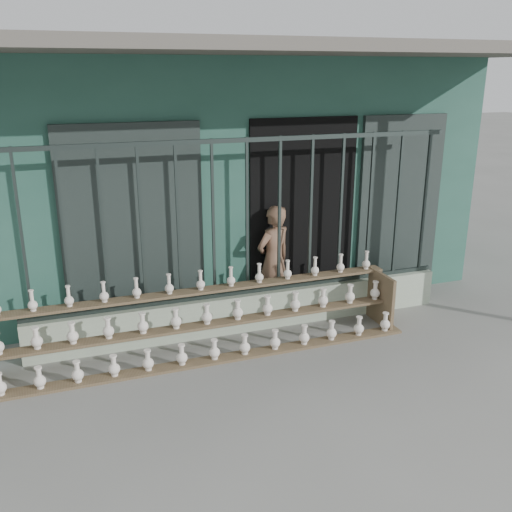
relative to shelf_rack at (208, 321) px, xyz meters
name	(u,v)px	position (x,y,z in m)	size (l,w,h in m)	color
ground	(290,382)	(0.59, -0.88, -0.36)	(60.00, 60.00, 0.00)	slate
workshop_building	(187,158)	(0.60, 3.35, 1.26)	(7.40, 6.60, 3.21)	#285446
parapet_wall	(247,311)	(0.59, 0.42, -0.14)	(5.00, 0.20, 0.45)	#ACBDA2
security_fence	(247,219)	(0.59, 0.42, 0.99)	(5.00, 0.04, 1.80)	#283330
shelf_rack	(208,321)	(0.00, 0.00, 0.00)	(4.50, 0.68, 0.85)	brown
elderly_woman	(273,261)	(1.05, 0.75, 0.33)	(0.51, 0.33, 1.39)	brown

